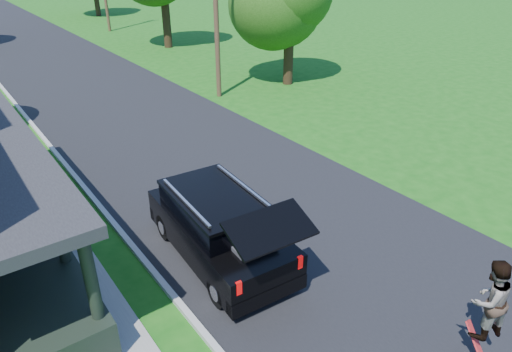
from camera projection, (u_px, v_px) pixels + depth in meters
ground at (360, 274)px, 11.08m from camera, size 140.00×140.00×0.00m
street at (89, 85)px, 25.38m from camera, size 8.00×120.00×0.02m
curb at (10, 98)px, 23.26m from camera, size 0.15×120.00×0.12m
black_suv at (219, 227)px, 11.28m from camera, size 2.23×5.12×2.34m
skateboarder at (490, 300)px, 8.18m from camera, size 0.95×0.83×1.66m
skateboard at (476, 344)px, 8.64m from camera, size 0.39×0.64×0.69m
utility_pole_near at (216, 12)px, 21.71m from camera, size 1.49×0.45×8.00m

